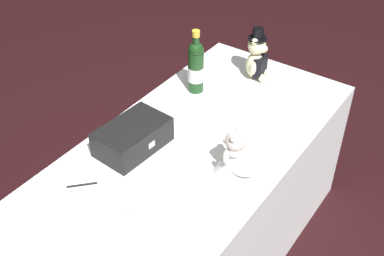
{
  "coord_description": "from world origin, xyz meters",
  "views": [
    {
      "loc": [
        -1.36,
        -0.96,
        2.14
      ],
      "look_at": [
        0.0,
        0.0,
        0.84
      ],
      "focal_mm": 46.39,
      "sensor_mm": 36.0,
      "label": 1
    }
  ],
  "objects_px": {
    "signing_pen": "(81,185)",
    "guestbook": "(176,208)",
    "teddy_bear_groom": "(257,58)",
    "gift_case_black": "(133,137)",
    "champagne_bottle": "(196,66)",
    "teddy_bear_bride": "(238,156)"
  },
  "relations": [
    {
      "from": "champagne_bottle",
      "to": "guestbook",
      "type": "xyz_separation_m",
      "value": [
        -0.72,
        -0.41,
        -0.13
      ]
    },
    {
      "from": "champagne_bottle",
      "to": "signing_pen",
      "type": "relative_size",
      "value": 3.4
    },
    {
      "from": "teddy_bear_groom",
      "to": "champagne_bottle",
      "type": "distance_m",
      "value": 0.34
    },
    {
      "from": "gift_case_black",
      "to": "guestbook",
      "type": "relative_size",
      "value": 1.14
    },
    {
      "from": "teddy_bear_groom",
      "to": "signing_pen",
      "type": "distance_m",
      "value": 1.14
    },
    {
      "from": "signing_pen",
      "to": "gift_case_black",
      "type": "height_order",
      "value": "gift_case_black"
    },
    {
      "from": "teddy_bear_groom",
      "to": "guestbook",
      "type": "xyz_separation_m",
      "value": [
        -1.0,
        -0.22,
        -0.1
      ]
    },
    {
      "from": "signing_pen",
      "to": "teddy_bear_bride",
      "type": "bearing_deg",
      "value": -48.06
    },
    {
      "from": "teddy_bear_groom",
      "to": "champagne_bottle",
      "type": "bearing_deg",
      "value": 146.86
    },
    {
      "from": "teddy_bear_bride",
      "to": "guestbook",
      "type": "height_order",
      "value": "teddy_bear_bride"
    },
    {
      "from": "signing_pen",
      "to": "gift_case_black",
      "type": "distance_m",
      "value": 0.31
    },
    {
      "from": "champagne_bottle",
      "to": "gift_case_black",
      "type": "distance_m",
      "value": 0.54
    },
    {
      "from": "champagne_bottle",
      "to": "teddy_bear_bride",
      "type": "bearing_deg",
      "value": -129.92
    },
    {
      "from": "teddy_bear_bride",
      "to": "gift_case_black",
      "type": "xyz_separation_m",
      "value": [
        -0.12,
        0.45,
        -0.03
      ]
    },
    {
      "from": "teddy_bear_groom",
      "to": "signing_pen",
      "type": "height_order",
      "value": "teddy_bear_groom"
    },
    {
      "from": "signing_pen",
      "to": "teddy_bear_groom",
      "type": "bearing_deg",
      "value": -8.45
    },
    {
      "from": "champagne_bottle",
      "to": "guestbook",
      "type": "bearing_deg",
      "value": -150.41
    },
    {
      "from": "teddy_bear_groom",
      "to": "gift_case_black",
      "type": "relative_size",
      "value": 0.85
    },
    {
      "from": "signing_pen",
      "to": "guestbook",
      "type": "bearing_deg",
      "value": -73.27
    },
    {
      "from": "teddy_bear_bride",
      "to": "gift_case_black",
      "type": "bearing_deg",
      "value": 104.74
    },
    {
      "from": "gift_case_black",
      "to": "champagne_bottle",
      "type": "bearing_deg",
      "value": 4.13
    },
    {
      "from": "teddy_bear_groom",
      "to": "teddy_bear_bride",
      "type": "height_order",
      "value": "teddy_bear_groom"
    }
  ]
}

